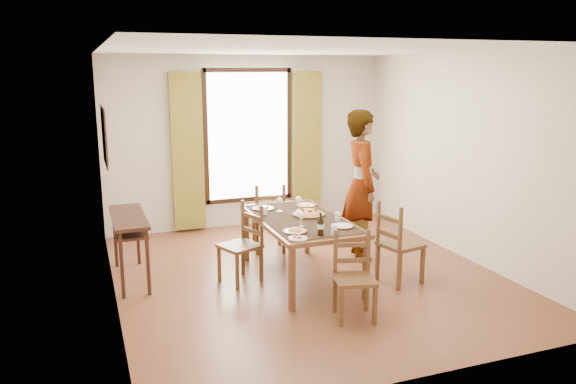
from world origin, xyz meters
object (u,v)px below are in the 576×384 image
object	(u,v)px
console_table	(129,225)
dining_table	(301,223)
pasta_platter	(309,211)
man	(362,185)

from	to	relation	value
console_table	dining_table	distance (m)	2.04
dining_table	pasta_platter	world-z (taller)	pasta_platter
pasta_platter	man	bearing A→B (deg)	23.02
man	pasta_platter	xyz separation A→B (m)	(-0.91, -0.39, -0.18)
dining_table	pasta_platter	bearing A→B (deg)	29.96
man	pasta_platter	distance (m)	1.01
dining_table	man	xyz separation A→B (m)	(1.05, 0.47, 0.30)
dining_table	man	bearing A→B (deg)	23.96
pasta_platter	dining_table	bearing A→B (deg)	-150.04
console_table	pasta_platter	distance (m)	2.14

